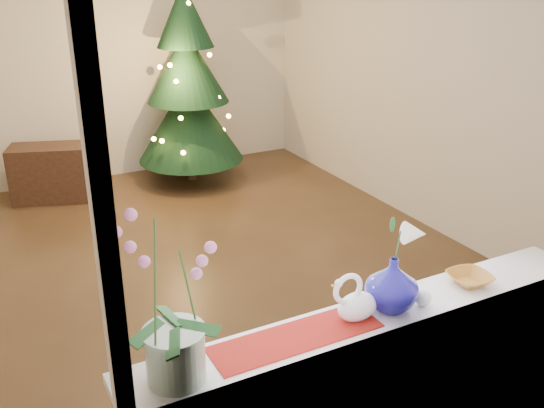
% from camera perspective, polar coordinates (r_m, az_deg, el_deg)
% --- Properties ---
extents(ground, '(5.00, 5.00, 0.00)m').
position_cam_1_polar(ground, '(4.88, -7.98, -6.02)').
color(ground, '#3C2718').
rests_on(ground, ground).
extents(wall_back, '(4.50, 0.10, 2.70)m').
position_cam_1_polar(wall_back, '(6.79, -16.16, 13.41)').
color(wall_back, beige).
rests_on(wall_back, ground).
extents(wall_front, '(4.50, 0.10, 2.70)m').
position_cam_1_polar(wall_front, '(2.30, 12.34, -2.44)').
color(wall_front, beige).
rests_on(wall_front, ground).
extents(wall_right, '(0.10, 5.00, 2.70)m').
position_cam_1_polar(wall_right, '(5.55, 14.05, 11.80)').
color(wall_right, beige).
rests_on(wall_right, ground).
extents(windowsill, '(2.20, 0.26, 0.04)m').
position_cam_1_polar(windowsill, '(2.60, 9.69, -10.43)').
color(windowsill, white).
rests_on(windowsill, window_apron).
extents(window_frame, '(2.22, 0.06, 1.60)m').
position_cam_1_polar(window_frame, '(2.20, 12.59, 6.14)').
color(window_frame, white).
rests_on(window_frame, windowsill).
extents(runner, '(0.70, 0.20, 0.01)m').
position_cam_1_polar(runner, '(2.41, 2.31, -12.39)').
color(runner, maroon).
rests_on(runner, windowsill).
extents(orchid_pot, '(0.30, 0.30, 0.66)m').
position_cam_1_polar(orchid_pot, '(2.05, -9.47, -8.63)').
color(orchid_pot, silver).
rests_on(orchid_pot, windowsill).
extents(swan, '(0.27, 0.19, 0.21)m').
position_cam_1_polar(swan, '(2.49, 8.09, -8.62)').
color(swan, white).
rests_on(swan, windowsill).
extents(blue_vase, '(0.33, 0.33, 0.27)m').
position_cam_1_polar(blue_vase, '(2.57, 11.28, -7.04)').
color(blue_vase, '#0C0960').
rests_on(blue_vase, windowsill).
extents(lily, '(0.15, 0.08, 0.20)m').
position_cam_1_polar(lily, '(2.46, 11.68, -2.29)').
color(lily, silver).
rests_on(lily, blue_vase).
extents(paperweight, '(0.09, 0.09, 0.07)m').
position_cam_1_polar(paperweight, '(2.67, 14.02, -8.56)').
color(paperweight, silver).
rests_on(paperweight, windowsill).
extents(amber_dish, '(0.18, 0.18, 0.04)m').
position_cam_1_polar(amber_dish, '(2.90, 18.10, -6.75)').
color(amber_dish, '#9D631D').
rests_on(amber_dish, windowsill).
extents(xmas_tree, '(1.21, 1.21, 2.07)m').
position_cam_1_polar(xmas_tree, '(6.53, -7.93, 10.93)').
color(xmas_tree, black).
rests_on(xmas_tree, ground).
extents(side_table, '(0.83, 0.60, 0.57)m').
position_cam_1_polar(side_table, '(6.47, -20.08, 2.75)').
color(side_table, black).
rests_on(side_table, ground).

